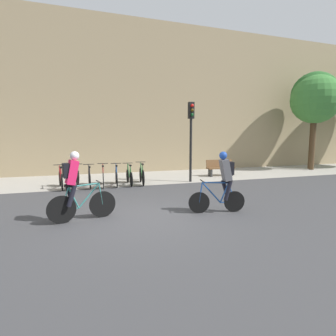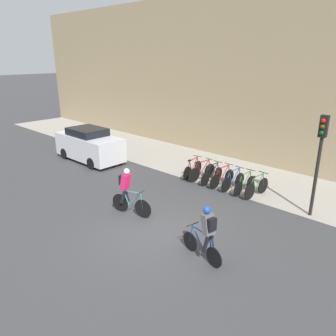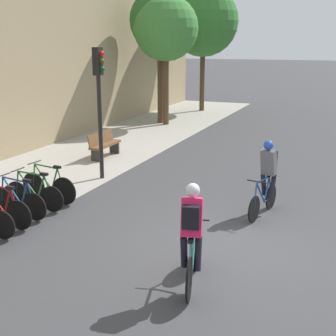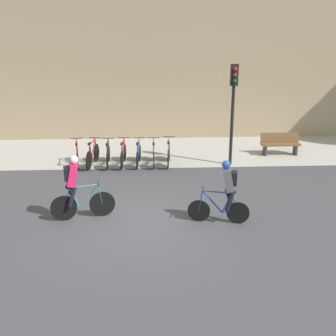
{
  "view_description": "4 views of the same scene",
  "coord_description": "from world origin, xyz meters",
  "px_view_note": "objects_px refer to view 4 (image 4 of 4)",
  "views": [
    {
      "loc": [
        -1.48,
        -6.66,
        2.16
      ],
      "look_at": [
        1.4,
        2.22,
        1.04
      ],
      "focal_mm": 28.0,
      "sensor_mm": 36.0,
      "label": 1
    },
    {
      "loc": [
        7.01,
        -6.85,
        5.65
      ],
      "look_at": [
        -1.34,
        2.07,
        1.44
      ],
      "focal_mm": 35.0,
      "sensor_mm": 36.0,
      "label": 2
    },
    {
      "loc": [
        -8.17,
        -1.96,
        3.89
      ],
      "look_at": [
        1.06,
        1.78,
        1.19
      ],
      "focal_mm": 50.0,
      "sensor_mm": 36.0,
      "label": 3
    },
    {
      "loc": [
        0.23,
        -10.34,
        4.96
      ],
      "look_at": [
        0.85,
        2.0,
        0.84
      ],
      "focal_mm": 45.0,
      "sensor_mm": 36.0,
      "label": 4
    }
  ],
  "objects_px": {
    "parked_bike_2": "(108,155)",
    "parked_bike_6": "(169,154)",
    "parked_bike_0": "(77,155)",
    "parked_bike_1": "(93,155)",
    "bench": "(280,144)",
    "cyclist_pink": "(76,186)",
    "parked_bike_3": "(123,155)",
    "cyclist_grey": "(226,190)",
    "parked_bike_4": "(138,155)",
    "parked_bike_5": "(154,155)",
    "traffic_light_pole": "(233,97)"
  },
  "relations": [
    {
      "from": "cyclist_grey",
      "to": "parked_bike_6",
      "type": "relative_size",
      "value": 1.04
    },
    {
      "from": "cyclist_pink",
      "to": "cyclist_grey",
      "type": "bearing_deg",
      "value": -6.4
    },
    {
      "from": "cyclist_pink",
      "to": "traffic_light_pole",
      "type": "xyz_separation_m",
      "value": [
        5.07,
        4.56,
        1.64
      ]
    },
    {
      "from": "parked_bike_0",
      "to": "parked_bike_2",
      "type": "relative_size",
      "value": 1.01
    },
    {
      "from": "parked_bike_3",
      "to": "cyclist_pink",
      "type": "bearing_deg",
      "value": -102.04
    },
    {
      "from": "parked_bike_3",
      "to": "bench",
      "type": "height_order",
      "value": "parked_bike_3"
    },
    {
      "from": "cyclist_grey",
      "to": "parked_bike_5",
      "type": "distance_m",
      "value": 5.51
    },
    {
      "from": "cyclist_pink",
      "to": "parked_bike_2",
      "type": "xyz_separation_m",
      "value": [
        0.44,
        4.73,
        -0.56
      ]
    },
    {
      "from": "parked_bike_3",
      "to": "parked_bike_5",
      "type": "distance_m",
      "value": 1.15
    },
    {
      "from": "cyclist_pink",
      "to": "parked_bike_5",
      "type": "height_order",
      "value": "cyclist_pink"
    },
    {
      "from": "parked_bike_5",
      "to": "parked_bike_6",
      "type": "relative_size",
      "value": 0.99
    },
    {
      "from": "parked_bike_2",
      "to": "bench",
      "type": "height_order",
      "value": "parked_bike_2"
    },
    {
      "from": "parked_bike_0",
      "to": "parked_bike_3",
      "type": "height_order",
      "value": "parked_bike_0"
    },
    {
      "from": "cyclist_pink",
      "to": "cyclist_grey",
      "type": "height_order",
      "value": "cyclist_pink"
    },
    {
      "from": "cyclist_pink",
      "to": "traffic_light_pole",
      "type": "distance_m",
      "value": 7.01
    },
    {
      "from": "parked_bike_6",
      "to": "parked_bike_5",
      "type": "bearing_deg",
      "value": -179.84
    },
    {
      "from": "parked_bike_4",
      "to": "traffic_light_pole",
      "type": "distance_m",
      "value": 4.13
    },
    {
      "from": "parked_bike_2",
      "to": "parked_bike_4",
      "type": "xyz_separation_m",
      "value": [
        1.15,
        0.0,
        0.01
      ]
    },
    {
      "from": "cyclist_grey",
      "to": "parked_bike_4",
      "type": "height_order",
      "value": "cyclist_grey"
    },
    {
      "from": "parked_bike_2",
      "to": "parked_bike_6",
      "type": "xyz_separation_m",
      "value": [
        2.3,
        0.0,
        0.02
      ]
    },
    {
      "from": "cyclist_pink",
      "to": "parked_bike_3",
      "type": "bearing_deg",
      "value": 77.96
    },
    {
      "from": "parked_bike_1",
      "to": "parked_bike_4",
      "type": "height_order",
      "value": "parked_bike_1"
    },
    {
      "from": "cyclist_pink",
      "to": "parked_bike_3",
      "type": "height_order",
      "value": "cyclist_pink"
    },
    {
      "from": "parked_bike_0",
      "to": "parked_bike_5",
      "type": "distance_m",
      "value": 2.88
    },
    {
      "from": "bench",
      "to": "parked_bike_0",
      "type": "bearing_deg",
      "value": -172.6
    },
    {
      "from": "bench",
      "to": "parked_bike_3",
      "type": "bearing_deg",
      "value": -170.61
    },
    {
      "from": "cyclist_pink",
      "to": "traffic_light_pole",
      "type": "relative_size",
      "value": 0.48
    },
    {
      "from": "parked_bike_0",
      "to": "parked_bike_6",
      "type": "relative_size",
      "value": 1.01
    },
    {
      "from": "parked_bike_1",
      "to": "bench",
      "type": "relative_size",
      "value": 1.07
    },
    {
      "from": "parked_bike_1",
      "to": "bench",
      "type": "distance_m",
      "value": 7.58
    },
    {
      "from": "cyclist_pink",
      "to": "parked_bike_6",
      "type": "relative_size",
      "value": 1.07
    },
    {
      "from": "bench",
      "to": "traffic_light_pole",
      "type": "bearing_deg",
      "value": -151.73
    },
    {
      "from": "parked_bike_3",
      "to": "parked_bike_5",
      "type": "xyz_separation_m",
      "value": [
        1.15,
        -0.0,
        -0.01
      ]
    },
    {
      "from": "parked_bike_4",
      "to": "cyclist_pink",
      "type": "bearing_deg",
      "value": -108.5
    },
    {
      "from": "parked_bike_1",
      "to": "parked_bike_5",
      "type": "distance_m",
      "value": 2.3
    },
    {
      "from": "parked_bike_2",
      "to": "parked_bike_6",
      "type": "height_order",
      "value": "parked_bike_6"
    },
    {
      "from": "cyclist_pink",
      "to": "parked_bike_2",
      "type": "bearing_deg",
      "value": 84.75
    },
    {
      "from": "parked_bike_0",
      "to": "parked_bike_5",
      "type": "bearing_deg",
      "value": -0.01
    },
    {
      "from": "parked_bike_1",
      "to": "traffic_light_pole",
      "type": "xyz_separation_m",
      "value": [
        5.22,
        -0.18,
        2.18
      ]
    },
    {
      "from": "parked_bike_6",
      "to": "parked_bike_3",
      "type": "bearing_deg",
      "value": -179.95
    },
    {
      "from": "parked_bike_2",
      "to": "parked_bike_1",
      "type": "bearing_deg",
      "value": 179.84
    },
    {
      "from": "parked_bike_0",
      "to": "parked_bike_5",
      "type": "relative_size",
      "value": 1.02
    },
    {
      "from": "parked_bike_4",
      "to": "parked_bike_1",
      "type": "bearing_deg",
      "value": 179.99
    },
    {
      "from": "cyclist_grey",
      "to": "parked_bike_3",
      "type": "xyz_separation_m",
      "value": [
        -2.96,
        5.18,
        -0.55
      ]
    },
    {
      "from": "parked_bike_1",
      "to": "bench",
      "type": "bearing_deg",
      "value": 7.96
    },
    {
      "from": "parked_bike_6",
      "to": "cyclist_grey",
      "type": "bearing_deg",
      "value": -76.61
    },
    {
      "from": "parked_bike_1",
      "to": "parked_bike_2",
      "type": "xyz_separation_m",
      "value": [
        0.58,
        -0.0,
        -0.02
      ]
    },
    {
      "from": "parked_bike_0",
      "to": "cyclist_grey",
      "type": "bearing_deg",
      "value": -47.88
    },
    {
      "from": "parked_bike_6",
      "to": "traffic_light_pole",
      "type": "distance_m",
      "value": 3.2
    },
    {
      "from": "parked_bike_0",
      "to": "parked_bike_6",
      "type": "xyz_separation_m",
      "value": [
        3.45,
        0.0,
        0.01
      ]
    }
  ]
}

